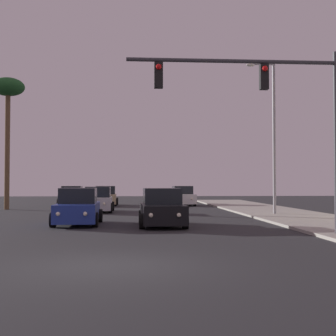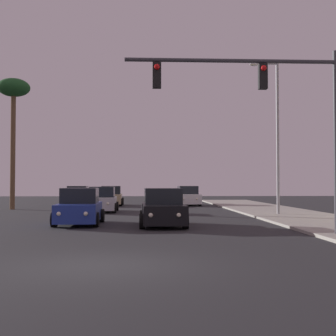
% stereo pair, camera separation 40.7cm
% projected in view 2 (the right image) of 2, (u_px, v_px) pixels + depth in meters
% --- Properties ---
extents(ground_plane, '(120.00, 120.00, 0.00)m').
position_uv_depth(ground_plane, '(101.00, 266.00, 10.65)').
color(ground_plane, '#28282B').
extents(sidewalk_right, '(5.00, 60.00, 0.12)m').
position_uv_depth(sidewalk_right, '(333.00, 224.00, 21.09)').
color(sidewalk_right, '#9E998E').
rests_on(sidewalk_right, ground).
extents(car_black, '(2.04, 4.34, 1.68)m').
position_uv_depth(car_black, '(163.00, 209.00, 20.72)').
color(car_black, black).
rests_on(car_black, ground).
extents(car_white, '(2.04, 4.34, 1.68)m').
position_uv_depth(car_white, '(188.00, 197.00, 40.48)').
color(car_white, silver).
rests_on(car_white, ground).
extents(car_silver, '(2.04, 4.33, 1.68)m').
position_uv_depth(car_silver, '(102.00, 200.00, 31.22)').
color(car_silver, '#B7B7BC').
rests_on(car_silver, ground).
extents(car_tan, '(2.04, 4.34, 1.68)m').
position_uv_depth(car_tan, '(111.00, 197.00, 40.37)').
color(car_tan, tan).
rests_on(car_tan, ground).
extents(car_blue, '(2.04, 4.33, 1.68)m').
position_uv_depth(car_blue, '(80.00, 208.00, 21.54)').
color(car_blue, navy).
rests_on(car_blue, ground).
extents(car_grey, '(2.04, 4.33, 1.68)m').
position_uv_depth(car_grey, '(78.00, 197.00, 40.13)').
color(car_grey, slate).
rests_on(car_grey, ground).
extents(traffic_light_mast, '(7.61, 0.36, 6.50)m').
position_uv_depth(traffic_light_mast, '(275.00, 103.00, 16.51)').
color(traffic_light_mast, '#38383D').
rests_on(traffic_light_mast, sidewalk_right).
extents(street_lamp, '(1.74, 0.24, 9.00)m').
position_uv_depth(street_lamp, '(275.00, 129.00, 27.49)').
color(street_lamp, '#99999E').
rests_on(street_lamp, sidewalk_right).
extents(palm_tree_mid, '(2.40, 2.40, 9.65)m').
position_uv_depth(palm_tree_mid, '(13.00, 96.00, 34.48)').
color(palm_tree_mid, brown).
rests_on(palm_tree_mid, ground).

